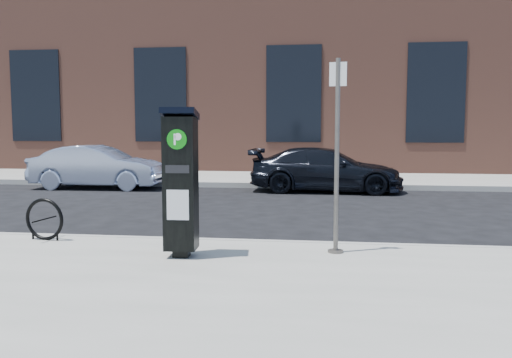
% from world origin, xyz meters
% --- Properties ---
extents(ground, '(120.00, 120.00, 0.00)m').
position_xyz_m(ground, '(0.00, 0.00, 0.00)').
color(ground, black).
rests_on(ground, ground).
extents(sidewalk_far, '(60.00, 12.00, 0.15)m').
position_xyz_m(sidewalk_far, '(0.00, 14.00, 0.07)').
color(sidewalk_far, gray).
rests_on(sidewalk_far, ground).
extents(curb_near, '(60.00, 0.12, 0.16)m').
position_xyz_m(curb_near, '(0.00, -0.02, 0.07)').
color(curb_near, '#9E9B93').
rests_on(curb_near, ground).
extents(curb_far, '(60.00, 0.12, 0.16)m').
position_xyz_m(curb_far, '(0.00, 8.02, 0.07)').
color(curb_far, '#9E9B93').
rests_on(curb_far, ground).
extents(building, '(28.00, 10.05, 8.25)m').
position_xyz_m(building, '(-0.00, 17.00, 4.15)').
color(building, brown).
rests_on(building, ground).
extents(parking_kiosk, '(0.46, 0.41, 1.93)m').
position_xyz_m(parking_kiosk, '(-0.63, -1.13, 1.14)').
color(parking_kiosk, black).
rests_on(parking_kiosk, sidewalk_near).
extents(sign_pole, '(0.23, 0.21, 2.58)m').
position_xyz_m(sign_pole, '(1.37, -0.64, 1.43)').
color(sign_pole, '#514C47').
rests_on(sign_pole, sidewalk_near).
extents(bike_rack, '(0.64, 0.13, 0.64)m').
position_xyz_m(bike_rack, '(-2.92, -0.40, 0.46)').
color(bike_rack, black).
rests_on(bike_rack, sidewalk_near).
extents(car_silver, '(3.89, 1.43, 1.27)m').
position_xyz_m(car_silver, '(-5.46, 7.28, 0.64)').
color(car_silver, '#9DAAC8').
rests_on(car_silver, ground).
extents(car_dark, '(4.28, 1.82, 1.23)m').
position_xyz_m(car_dark, '(1.21, 7.40, 0.62)').
color(car_dark, black).
rests_on(car_dark, ground).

